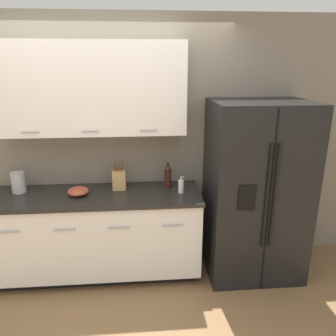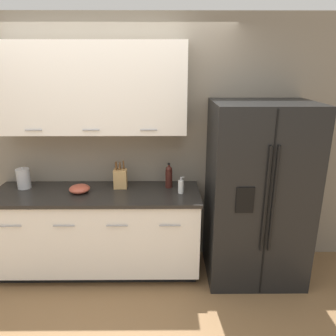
# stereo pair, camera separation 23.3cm
# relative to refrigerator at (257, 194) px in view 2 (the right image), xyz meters

# --- Properties ---
(ground_plane) EXTENTS (14.00, 14.00, 0.00)m
(ground_plane) POSITION_rel_refrigerator_xyz_m (-1.46, -0.69, -0.90)
(ground_plane) COLOR olive
(wall_back) EXTENTS (10.00, 0.39, 2.60)m
(wall_back) POSITION_rel_refrigerator_xyz_m (-1.50, 0.35, 0.57)
(wall_back) COLOR gray
(wall_back) RESTS_ON ground_plane
(counter_unit) EXTENTS (2.08, 0.64, 0.90)m
(counter_unit) POSITION_rel_refrigerator_xyz_m (-1.60, 0.05, -0.44)
(counter_unit) COLOR black
(counter_unit) RESTS_ON ground_plane
(refrigerator) EXTENTS (0.95, 0.75, 1.80)m
(refrigerator) POSITION_rel_refrigerator_xyz_m (0.00, 0.00, 0.00)
(refrigerator) COLOR black
(refrigerator) RESTS_ON ground_plane
(knife_block) EXTENTS (0.13, 0.10, 0.29)m
(knife_block) POSITION_rel_refrigerator_xyz_m (-1.37, 0.17, 0.11)
(knife_block) COLOR tan
(knife_block) RESTS_ON counter_unit
(wine_bottle) EXTENTS (0.07, 0.07, 0.26)m
(wine_bottle) POSITION_rel_refrigerator_xyz_m (-0.87, 0.18, 0.12)
(wine_bottle) COLOR #3D1914
(wine_bottle) RESTS_ON counter_unit
(soap_dispenser) EXTENTS (0.06, 0.06, 0.17)m
(soap_dispenser) POSITION_rel_refrigerator_xyz_m (-0.76, 0.02, 0.07)
(soap_dispenser) COLOR white
(soap_dispenser) RESTS_ON counter_unit
(steel_canister) EXTENTS (0.14, 0.14, 0.22)m
(steel_canister) POSITION_rel_refrigerator_xyz_m (-2.36, 0.17, 0.11)
(steel_canister) COLOR #B7B7BA
(steel_canister) RESTS_ON counter_unit
(mixing_bowl) EXTENTS (0.21, 0.21, 0.08)m
(mixing_bowl) POSITION_rel_refrigerator_xyz_m (-1.76, 0.04, 0.04)
(mixing_bowl) COLOR #B24C38
(mixing_bowl) RESTS_ON counter_unit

